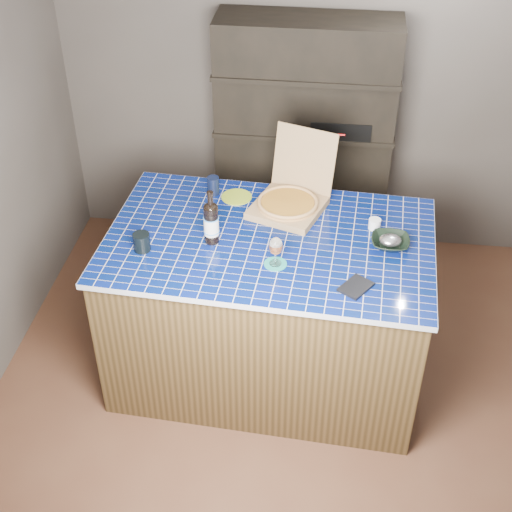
# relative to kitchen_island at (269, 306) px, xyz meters

# --- Properties ---
(room) EXTENTS (3.50, 3.50, 3.50)m
(room) POSITION_rel_kitchen_island_xyz_m (0.10, -0.26, 0.75)
(room) COLOR brown
(room) RESTS_ON ground
(shelving_unit) EXTENTS (1.20, 0.41, 1.80)m
(shelving_unit) POSITION_rel_kitchen_island_xyz_m (0.11, 1.27, 0.41)
(shelving_unit) COLOR black
(shelving_unit) RESTS_ON floor
(kitchen_island) EXTENTS (1.88, 1.25, 1.00)m
(kitchen_island) POSITION_rel_kitchen_island_xyz_m (0.00, 0.00, 0.00)
(kitchen_island) COLOR #4D381E
(kitchen_island) RESTS_ON floor
(pizza_box) EXTENTS (0.51, 0.56, 0.42)m
(pizza_box) POSITION_rel_kitchen_island_xyz_m (0.08, 0.31, 0.56)
(pizza_box) COLOR #A18253
(pizza_box) RESTS_ON kitchen_island
(mead_bottle) EXTENTS (0.09, 0.09, 0.32)m
(mead_bottle) POSITION_rel_kitchen_island_xyz_m (-0.31, -0.07, 0.62)
(mead_bottle) COLOR black
(mead_bottle) RESTS_ON kitchen_island
(teal_trivet) EXTENTS (0.12, 0.12, 0.01)m
(teal_trivet) POSITION_rel_kitchen_island_xyz_m (0.06, -0.23, 0.50)
(teal_trivet) COLOR #188176
(teal_trivet) RESTS_ON kitchen_island
(wine_glass) EXTENTS (0.07, 0.07, 0.16)m
(wine_glass) POSITION_rel_kitchen_island_xyz_m (0.06, -0.23, 0.61)
(wine_glass) COLOR white
(wine_glass) RESTS_ON teal_trivet
(tumbler) EXTENTS (0.09, 0.09, 0.10)m
(tumbler) POSITION_rel_kitchen_island_xyz_m (-0.67, -0.19, 0.55)
(tumbler) COLOR black
(tumbler) RESTS_ON kitchen_island
(dvd_case) EXTENTS (0.19, 0.21, 0.01)m
(dvd_case) POSITION_rel_kitchen_island_xyz_m (0.48, -0.37, 0.50)
(dvd_case) COLOR black
(dvd_case) RESTS_ON kitchen_island
(bowl) EXTENTS (0.21, 0.21, 0.05)m
(bowl) POSITION_rel_kitchen_island_xyz_m (0.66, 0.01, 0.52)
(bowl) COLOR black
(bowl) RESTS_ON kitchen_island
(foil_contents) EXTENTS (0.12, 0.10, 0.06)m
(foil_contents) POSITION_rel_kitchen_island_xyz_m (0.66, 0.01, 0.54)
(foil_contents) COLOR #AFACB8
(foil_contents) RESTS_ON bowl
(white_jar) EXTENTS (0.07, 0.07, 0.06)m
(white_jar) POSITION_rel_kitchen_island_xyz_m (0.58, 0.17, 0.53)
(white_jar) COLOR white
(white_jar) RESTS_ON kitchen_island
(navy_cup) EXTENTS (0.07, 0.07, 0.11)m
(navy_cup) POSITION_rel_kitchen_island_xyz_m (-0.39, 0.42, 0.55)
(navy_cup) COLOR black
(navy_cup) RESTS_ON kitchen_island
(green_trivet) EXTENTS (0.18, 0.18, 0.01)m
(green_trivet) POSITION_rel_kitchen_island_xyz_m (-0.24, 0.40, 0.50)
(green_trivet) COLOR #8FAC25
(green_trivet) RESTS_ON kitchen_island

